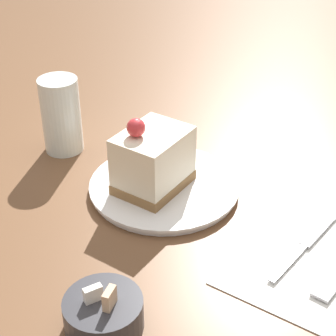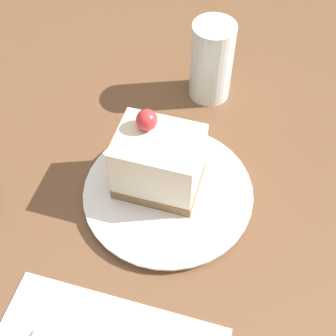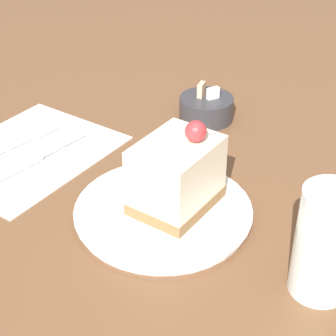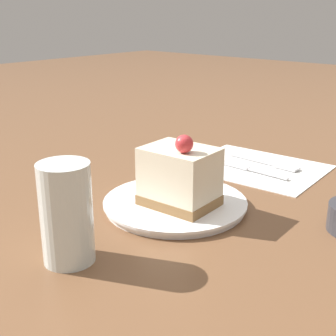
{
  "view_description": "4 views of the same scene",
  "coord_description": "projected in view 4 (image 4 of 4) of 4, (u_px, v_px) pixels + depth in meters",
  "views": [
    {
      "loc": [
        -0.37,
        0.52,
        0.47
      ],
      "look_at": [
        0.02,
        -0.0,
        0.05
      ],
      "focal_mm": 60.0,
      "sensor_mm": 36.0,
      "label": 1
    },
    {
      "loc": [
        -0.28,
        -0.13,
        0.51
      ],
      "look_at": [
        0.05,
        -0.01,
        0.05
      ],
      "focal_mm": 50.0,
      "sensor_mm": 36.0,
      "label": 2
    },
    {
      "loc": [
        0.38,
        -0.44,
        0.43
      ],
      "look_at": [
        0.03,
        0.0,
        0.06
      ],
      "focal_mm": 60.0,
      "sensor_mm": 36.0,
      "label": 3
    },
    {
      "loc": [
        0.54,
        0.4,
        0.29
      ],
      "look_at": [
        0.04,
        -0.02,
        0.06
      ],
      "focal_mm": 50.0,
      "sensor_mm": 36.0,
      "label": 4
    }
  ],
  "objects": [
    {
      "name": "ground_plane",
      "position": [
        198.0,
        203.0,
        0.73
      ],
      "size": [
        4.0,
        4.0,
        0.0
      ],
      "primitive_type": "plane",
      "color": "brown"
    },
    {
      "name": "plate",
      "position": [
        175.0,
        203.0,
        0.71
      ],
      "size": [
        0.22,
        0.22,
        0.01
      ],
      "color": "white",
      "rests_on": "ground_plane"
    },
    {
      "name": "cake_slice",
      "position": [
        182.0,
        177.0,
        0.68
      ],
      "size": [
        0.09,
        0.11,
        0.11
      ],
      "rotation": [
        0.0,
        0.0,
        0.05
      ],
      "color": "olive",
      "rests_on": "plate"
    },
    {
      "name": "napkin",
      "position": [
        255.0,
        167.0,
        0.89
      ],
      "size": [
        0.21,
        0.26,
        0.0
      ],
      "rotation": [
        0.0,
        0.0,
        0.06
      ],
      "color": "white",
      "rests_on": "ground_plane"
    },
    {
      "name": "fork",
      "position": [
        268.0,
        163.0,
        0.9
      ],
      "size": [
        0.02,
        0.15,
        0.0
      ],
      "rotation": [
        0.0,
        0.0,
        -0.03
      ],
      "color": "silver",
      "rests_on": "napkin"
    },
    {
      "name": "knife",
      "position": [
        242.0,
        167.0,
        0.88
      ],
      "size": [
        0.02,
        0.16,
        0.0
      ],
      "rotation": [
        0.0,
        0.0,
        -0.03
      ],
      "color": "silver",
      "rests_on": "napkin"
    },
    {
      "name": "drinking_glass",
      "position": [
        66.0,
        213.0,
        0.54
      ],
      "size": [
        0.06,
        0.06,
        0.12
      ],
      "color": "silver",
      "rests_on": "ground_plane"
    }
  ]
}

